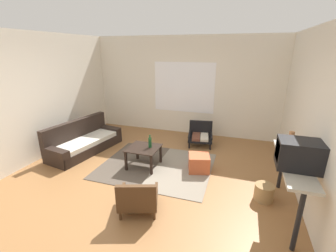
{
  "coord_description": "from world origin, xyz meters",
  "views": [
    {
      "loc": [
        1.58,
        -3.24,
        2.34
      ],
      "look_at": [
        0.23,
        0.89,
        0.88
      ],
      "focal_mm": 24.54,
      "sensor_mm": 36.0,
      "label": 1
    }
  ],
  "objects": [
    {
      "name": "ground_plane",
      "position": [
        0.0,
        0.0,
        0.0
      ],
      "size": [
        7.8,
        7.8,
        0.0
      ],
      "primitive_type": "plane",
      "color": "olive"
    },
    {
      "name": "far_wall_with_window",
      "position": [
        0.0,
        3.06,
        1.35
      ],
      "size": [
        5.6,
        0.13,
        2.7
      ],
      "color": "silver",
      "rests_on": "ground"
    },
    {
      "name": "side_wall_right",
      "position": [
        2.66,
        0.3,
        1.35
      ],
      "size": [
        0.12,
        6.6,
        2.7
      ],
      "primitive_type": "cube",
      "color": "silver",
      "rests_on": "ground"
    },
    {
      "name": "side_wall_left",
      "position": [
        -2.66,
        0.3,
        1.35
      ],
      "size": [
        0.12,
        6.6,
        2.7
      ],
      "primitive_type": "cube",
      "color": "silver",
      "rests_on": "ground"
    },
    {
      "name": "area_rug",
      "position": [
        0.0,
        0.79,
        0.01
      ],
      "size": [
        2.26,
        1.86,
        0.01
      ],
      "color": "#4C4238",
      "rests_on": "ground"
    },
    {
      "name": "couch",
      "position": [
        -1.92,
        0.97,
        0.23
      ],
      "size": [
        1.0,
        1.9,
        0.74
      ],
      "color": "black",
      "rests_on": "ground"
    },
    {
      "name": "coffee_table",
      "position": [
        -0.24,
        0.69,
        0.35
      ],
      "size": [
        0.63,
        0.61,
        0.43
      ],
      "color": "black",
      "rests_on": "ground"
    },
    {
      "name": "armchair_by_window",
      "position": [
        0.65,
        2.26,
        0.26
      ],
      "size": [
        0.68,
        0.68,
        0.57
      ],
      "color": "black",
      "rests_on": "ground"
    },
    {
      "name": "armchair_striped_foreground",
      "position": [
        0.26,
        -0.64,
        0.25
      ],
      "size": [
        0.72,
        0.72,
        0.57
      ],
      "color": "#472D19",
      "rests_on": "ground"
    },
    {
      "name": "ottoman_orange",
      "position": [
        0.88,
        0.88,
        0.17
      ],
      "size": [
        0.5,
        0.5,
        0.34
      ],
      "primitive_type": "cube",
      "rotation": [
        0.0,
        0.0,
        0.26
      ],
      "color": "#BC5633",
      "rests_on": "ground"
    },
    {
      "name": "console_shelf",
      "position": [
        2.34,
        0.03,
        0.76
      ],
      "size": [
        0.37,
        1.53,
        0.87
      ],
      "color": "#B2AD9E",
      "rests_on": "ground"
    },
    {
      "name": "crt_television",
      "position": [
        2.34,
        -0.18,
        1.06
      ],
      "size": [
        0.52,
        0.39,
        0.37
      ],
      "color": "black",
      "rests_on": "console_shelf"
    },
    {
      "name": "clay_vase",
      "position": [
        2.34,
        0.42,
        0.98
      ],
      "size": [
        0.21,
        0.21,
        0.29
      ],
      "color": "#A87047",
      "rests_on": "console_shelf"
    },
    {
      "name": "glass_bottle",
      "position": [
        -0.11,
        0.75,
        0.54
      ],
      "size": [
        0.07,
        0.07,
        0.27
      ],
      "color": "#194723",
      "rests_on": "coffee_table"
    },
    {
      "name": "wicker_basket",
      "position": [
        2.07,
        0.27,
        0.14
      ],
      "size": [
        0.3,
        0.3,
        0.27
      ],
      "primitive_type": "cylinder",
      "color": "#9E7A4C",
      "rests_on": "ground"
    }
  ]
}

